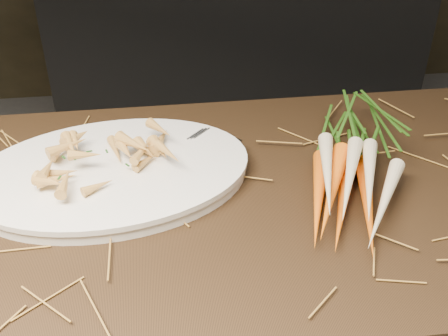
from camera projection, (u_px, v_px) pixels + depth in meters
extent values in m
cube|color=black|center=(236.00, 43.00, 2.87)|extent=(1.80, 0.60, 0.80)
cone|color=#E45410|center=(319.00, 198.00, 0.99)|extent=(0.11, 0.26, 0.03)
cone|color=#E45410|center=(343.00, 201.00, 0.98)|extent=(0.13, 0.26, 0.03)
cone|color=#E45410|center=(368.00, 205.00, 0.97)|extent=(0.10, 0.26, 0.03)
cone|color=#E45410|center=(332.00, 191.00, 0.96)|extent=(0.14, 0.26, 0.03)
cone|color=beige|center=(327.00, 174.00, 0.97)|extent=(0.09, 0.25, 0.04)
cone|color=beige|center=(350.00, 178.00, 0.95)|extent=(0.12, 0.24, 0.04)
cone|color=beige|center=(369.00, 179.00, 0.95)|extent=(0.11, 0.24, 0.04)
cone|color=beige|center=(384.00, 203.00, 0.94)|extent=(0.15, 0.22, 0.03)
ellipsoid|color=#3B711B|center=(353.00, 122.00, 1.14)|extent=(0.23, 0.27, 0.09)
cube|color=silver|center=(209.00, 161.00, 1.06)|extent=(0.15, 0.15, 0.00)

